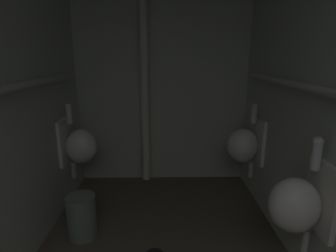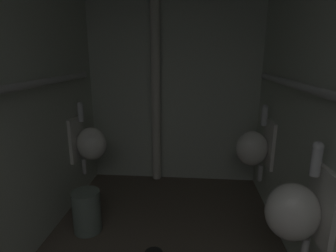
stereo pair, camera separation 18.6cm
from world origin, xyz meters
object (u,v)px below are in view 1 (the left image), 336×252
object	(u,v)px
waste_bin	(82,216)
standpipe_back_wall	(144,76)
urinal_left_mid	(79,145)
urinal_right_far	(245,144)
urinal_right_mid	(298,203)

from	to	relation	value
waste_bin	standpipe_back_wall	bearing A→B (deg)	65.47
urinal_left_mid	urinal_right_far	distance (m)	1.62
urinal_right_far	standpipe_back_wall	world-z (taller)	standpipe_back_wall
urinal_right_far	waste_bin	xyz separation A→B (m)	(-1.47, -0.55, -0.42)
standpipe_back_wall	waste_bin	xyz separation A→B (m)	(-0.46, -1.01, -1.05)
urinal_right_mid	urinal_left_mid	bearing A→B (deg)	146.06
urinal_right_mid	waste_bin	world-z (taller)	urinal_right_mid
urinal_left_mid	urinal_right_mid	world-z (taller)	same
urinal_left_mid	urinal_right_mid	xyz separation A→B (m)	(1.62, -1.09, 0.00)
urinal_right_mid	urinal_right_far	bearing A→B (deg)	90.00
urinal_right_mid	waste_bin	xyz separation A→B (m)	(-1.47, 0.53, -0.42)
urinal_left_mid	waste_bin	distance (m)	0.72
urinal_right_mid	standpipe_back_wall	size ratio (longest dim) A/B	0.31
urinal_left_mid	urinal_right_mid	bearing A→B (deg)	-33.94
urinal_right_far	waste_bin	bearing A→B (deg)	-159.28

